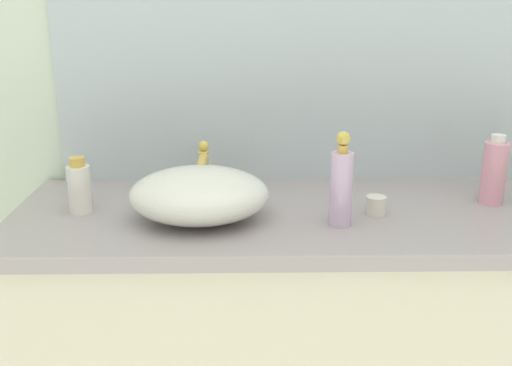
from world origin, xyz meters
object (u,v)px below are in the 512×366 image
(soap_dispenser, at_px, (341,185))
(candle_jar, at_px, (376,205))
(sink_basin, at_px, (199,195))
(lotion_bottle, at_px, (494,172))
(perfume_bottle, at_px, (80,187))

(soap_dispenser, xyz_separation_m, candle_jar, (0.10, 0.06, -0.07))
(sink_basin, height_order, candle_jar, sink_basin)
(lotion_bottle, xyz_separation_m, candle_jar, (-0.31, -0.08, -0.06))
(lotion_bottle, height_order, perfume_bottle, lotion_bottle)
(lotion_bottle, bearing_deg, candle_jar, -165.66)
(soap_dispenser, distance_m, candle_jar, 0.14)
(soap_dispenser, relative_size, candle_jar, 4.52)
(lotion_bottle, height_order, candle_jar, lotion_bottle)
(sink_basin, height_order, perfume_bottle, perfume_bottle)
(perfume_bottle, bearing_deg, lotion_bottle, 2.87)
(sink_basin, distance_m, soap_dispenser, 0.33)
(sink_basin, xyz_separation_m, lotion_bottle, (0.74, 0.11, 0.02))
(sink_basin, distance_m, perfume_bottle, 0.30)
(sink_basin, relative_size, soap_dispenser, 1.49)
(candle_jar, bearing_deg, lotion_bottle, 14.34)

